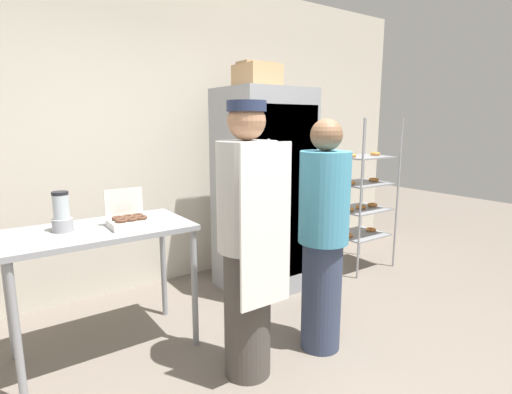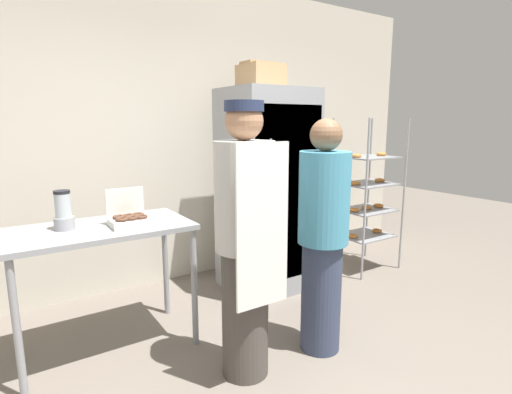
# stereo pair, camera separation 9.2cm
# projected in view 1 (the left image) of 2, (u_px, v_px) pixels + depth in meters

# --- Properties ---
(back_wall) EXTENTS (6.40, 0.12, 2.95)m
(back_wall) POSITION_uv_depth(u_px,v_px,m) (164.00, 134.00, 3.89)
(back_wall) COLOR beige
(back_wall) RESTS_ON ground_plane
(refrigerator) EXTENTS (0.77, 0.71, 1.89)m
(refrigerator) POSITION_uv_depth(u_px,v_px,m) (264.00, 191.00, 3.76)
(refrigerator) COLOR gray
(refrigerator) RESTS_ON ground_plane
(baking_rack) EXTENTS (0.62, 0.50, 1.63)m
(baking_rack) POSITION_uv_depth(u_px,v_px,m) (361.00, 196.00, 4.33)
(baking_rack) COLOR #93969B
(baking_rack) RESTS_ON ground_plane
(prep_counter) EXTENTS (1.17, 0.64, 0.90)m
(prep_counter) POSITION_uv_depth(u_px,v_px,m) (101.00, 243.00, 2.67)
(prep_counter) COLOR gray
(prep_counter) RESTS_ON ground_plane
(donut_box) EXTENTS (0.26, 0.20, 0.25)m
(donut_box) POSITION_uv_depth(u_px,v_px,m) (129.00, 220.00, 2.67)
(donut_box) COLOR silver
(donut_box) RESTS_ON prep_counter
(blender_pitcher) EXTENTS (0.13, 0.13, 0.26)m
(blender_pitcher) POSITION_uv_depth(u_px,v_px,m) (62.00, 214.00, 2.54)
(blender_pitcher) COLOR #99999E
(blender_pitcher) RESTS_ON prep_counter
(cardboard_storage_box) EXTENTS (0.34, 0.36, 0.23)m
(cardboard_storage_box) POSITION_uv_depth(u_px,v_px,m) (257.00, 76.00, 3.63)
(cardboard_storage_box) COLOR tan
(cardboard_storage_box) RESTS_ON refrigerator
(person_baker) EXTENTS (0.36, 0.38, 1.71)m
(person_baker) POSITION_uv_depth(u_px,v_px,m) (248.00, 240.00, 2.41)
(person_baker) COLOR #47423D
(person_baker) RESTS_ON ground_plane
(person_customer) EXTENTS (0.34, 0.34, 1.61)m
(person_customer) POSITION_uv_depth(u_px,v_px,m) (323.00, 236.00, 2.72)
(person_customer) COLOR #333D56
(person_customer) RESTS_ON ground_plane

